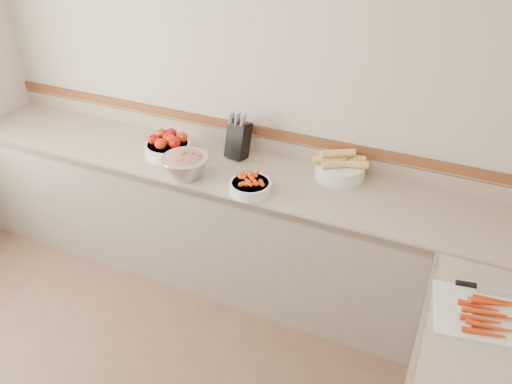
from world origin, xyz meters
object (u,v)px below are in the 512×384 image
at_px(knife_block, 238,139).
at_px(corn_bowl, 340,167).
at_px(tomato_bowl, 168,146).
at_px(rhubarb_bowl, 186,164).
at_px(cutting_board, 485,314).
at_px(cherry_tomato_bowl, 250,185).

height_order(knife_block, corn_bowl, knife_block).
height_order(tomato_bowl, corn_bowl, corn_bowl).
bearing_deg(corn_bowl, rhubarb_bowl, -156.19).
relative_size(rhubarb_bowl, cutting_board, 0.63).
xyz_separation_m(knife_block, tomato_bowl, (-0.45, -0.17, -0.06)).
bearing_deg(knife_block, cutting_board, -28.30).
relative_size(corn_bowl, cutting_board, 0.74).
distance_m(knife_block, cherry_tomato_bowl, 0.46).
bearing_deg(cutting_board, tomato_bowl, 161.35).
xyz_separation_m(corn_bowl, rhubarb_bowl, (-0.88, -0.39, 0.02)).
height_order(corn_bowl, rhubarb_bowl, corn_bowl).
bearing_deg(corn_bowl, cutting_board, -44.18).
bearing_deg(rhubarb_bowl, cherry_tomato_bowl, -0.09).
xyz_separation_m(cherry_tomato_bowl, cutting_board, (1.34, -0.49, -0.03)).
relative_size(cherry_tomato_bowl, corn_bowl, 0.74).
height_order(knife_block, rhubarb_bowl, knife_block).
xyz_separation_m(knife_block, rhubarb_bowl, (-0.19, -0.37, -0.04)).
relative_size(tomato_bowl, rhubarb_bowl, 1.05).
height_order(tomato_bowl, cutting_board, tomato_bowl).
distance_m(cherry_tomato_bowl, corn_bowl, 0.59).
xyz_separation_m(knife_block, cherry_tomato_bowl, (0.26, -0.37, -0.08)).
bearing_deg(tomato_bowl, knife_block, 20.98).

